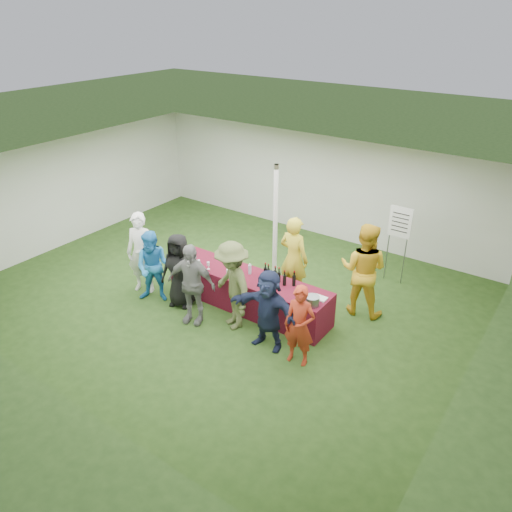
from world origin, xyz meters
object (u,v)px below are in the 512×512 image
Objects in this scene: customer_1 at (154,267)px; customer_4 at (232,286)px; staff_pourer at (294,258)px; customer_3 at (191,284)px; serving_table at (248,291)px; staff_back at (363,270)px; customer_6 at (300,326)px; customer_5 at (268,310)px; dump_bucket at (312,301)px; customer_0 at (141,253)px; wine_list_sign at (399,228)px; customer_2 at (179,270)px.

customer_4 is (1.92, 0.17, 0.11)m from customer_1.
staff_pourer reaches higher than customer_3.
staff_back is at bearing 31.00° from serving_table.
customer_5 is at bearing 165.72° from customer_6.
customer_1 is at bearing -168.92° from dump_bucket.
staff_pourer reaches higher than customer_0.
wine_list_sign is at bearing 16.10° from customer_1.
dump_bucket is 0.17× the size of customer_1.
customer_1 is at bearing 171.06° from customer_6.
staff_pourer is (-1.51, -1.90, -0.39)m from wine_list_sign.
dump_bucket is 0.84m from customer_5.
dump_bucket is 3.07m from wine_list_sign.
customer_4 is (0.15, -0.71, 0.52)m from serving_table.
customer_5 is (2.28, -0.15, -0.02)m from customer_2.
staff_pourer is 2.91m from customer_1.
staff_back is (0.36, 1.40, 0.14)m from dump_bucket.
dump_bucket is at bearing -13.31° from customer_0.
customer_1 is 0.93× the size of customer_3.
customer_1 is 1.04× the size of customer_6.
wine_list_sign reaches higher than customer_1.
dump_bucket is 3.45m from customer_1.
dump_bucket is 0.16× the size of customer_2.
wine_list_sign is 3.80m from customer_5.
customer_2 is at bearing -149.97° from serving_table.
staff_pourer is 1.03× the size of customer_4.
customer_1 is 1.18m from customer_3.
customer_3 is (0.62, -0.33, 0.05)m from customer_2.
customer_6 reaches higher than serving_table.
dump_bucket is 0.17× the size of customer_6.
wine_list_sign is at bearing 39.25° from customer_3.
customer_3 is 1.67m from customer_5.
customer_2 is at bearing -170.28° from dump_bucket.
wine_list_sign is 0.97× the size of staff_pourer.
customer_1 is at bearing 156.91° from customer_3.
staff_pourer reaches higher than customer_2.
customer_0 is 4.04m from customer_6.
dump_bucket is 0.13× the size of staff_back.
customer_3 reaches higher than customer_2.
customer_6 is at bearing -19.42° from customer_2.
customer_6 is at bearing -27.69° from serving_table.
dump_bucket is at bearing -5.47° from customer_2.
customer_6 is (2.98, -0.22, -0.04)m from customer_2.
wine_list_sign is at bearing 73.58° from customer_5.
customer_5 is (0.52, -1.73, -0.15)m from staff_pourer.
customer_5 is (-0.99, -3.63, -0.54)m from wine_list_sign.
customer_3 reaches higher than customer_1.
serving_table is 2.02m from customer_6.
staff_back reaches higher than customer_6.
customer_0 is 1.70m from customer_3.
wine_list_sign reaches higher than customer_5.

